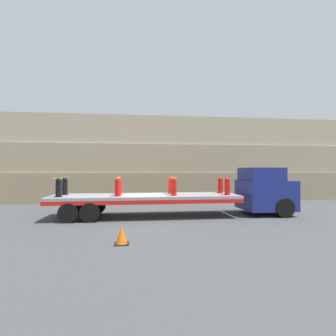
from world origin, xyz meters
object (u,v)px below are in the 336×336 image
at_px(fire_hydrant_red_near_2, 174,187).
at_px(traffic_cone, 122,235).
at_px(fire_hydrant_black_far_0, 65,186).
at_px(truck_cab, 266,191).
at_px(fire_hydrant_red_near_1, 118,187).
at_px(fire_hydrant_black_near_0, 59,188).
at_px(fire_hydrant_red_near_3, 227,186).
at_px(flatbed_trailer, 133,199).
at_px(fire_hydrant_red_far_2, 171,186).
at_px(fire_hydrant_red_far_1, 119,186).
at_px(fire_hydrant_red_far_3, 220,185).

relative_size(fire_hydrant_red_near_2, traffic_cone, 1.45).
relative_size(fire_hydrant_black_far_0, traffic_cone, 1.45).
relative_size(truck_cab, fire_hydrant_red_near_2, 2.85).
bearing_deg(fire_hydrant_black_far_0, fire_hydrant_red_near_2, -11.30).
bearing_deg(fire_hydrant_red_near_1, truck_cab, 3.99).
bearing_deg(truck_cab, fire_hydrant_red_near_2, -173.89).
height_order(fire_hydrant_black_near_0, fire_hydrant_red_near_3, same).
bearing_deg(traffic_cone, flatbed_trailer, 86.22).
relative_size(flatbed_trailer, fire_hydrant_black_near_0, 10.61).
relative_size(fire_hydrant_red_near_2, fire_hydrant_red_far_2, 1.00).
distance_m(truck_cab, fire_hydrant_black_near_0, 10.99).
height_order(fire_hydrant_red_near_1, traffic_cone, fire_hydrant_red_near_1).
xyz_separation_m(fire_hydrant_black_near_0, fire_hydrant_red_far_1, (2.84, 1.13, 0.00)).
xyz_separation_m(fire_hydrant_red_near_2, fire_hydrant_red_far_3, (2.84, 1.13, 0.00)).
xyz_separation_m(flatbed_trailer, traffic_cone, (-0.33, -5.06, -0.63)).
distance_m(fire_hydrant_black_far_0, fire_hydrant_red_far_1, 2.84).
relative_size(truck_cab, fire_hydrant_red_near_1, 2.85).
xyz_separation_m(truck_cab, fire_hydrant_red_near_1, (-8.14, -0.57, 0.28)).
xyz_separation_m(fire_hydrant_red_far_3, traffic_cone, (-5.24, -5.62, -1.29)).
bearing_deg(fire_hydrant_red_far_3, fire_hydrant_red_far_1, 180.00).
height_order(flatbed_trailer, fire_hydrant_red_far_3, fire_hydrant_red_far_3).
bearing_deg(flatbed_trailer, fire_hydrant_red_far_1, 143.64).
relative_size(fire_hydrant_red_near_1, fire_hydrant_red_near_3, 1.00).
bearing_deg(fire_hydrant_red_near_2, fire_hydrant_black_near_0, 180.00).
distance_m(fire_hydrant_red_far_3, traffic_cone, 7.79).
bearing_deg(flatbed_trailer, fire_hydrant_black_far_0, 171.07).
xyz_separation_m(fire_hydrant_red_near_1, fire_hydrant_red_far_2, (2.84, 1.13, 0.00)).
bearing_deg(fire_hydrant_black_far_0, fire_hydrant_red_near_3, -7.59).
relative_size(truck_cab, fire_hydrant_red_far_1, 2.85).
distance_m(fire_hydrant_red_far_1, fire_hydrant_red_far_2, 2.84).
relative_size(fire_hydrant_red_far_1, fire_hydrant_red_near_2, 1.00).
distance_m(fire_hydrant_red_near_2, fire_hydrant_red_far_2, 1.13).
relative_size(fire_hydrant_red_near_1, fire_hydrant_red_far_2, 1.00).
distance_m(fire_hydrant_red_near_1, fire_hydrant_red_far_3, 5.79).
relative_size(truck_cab, fire_hydrant_red_near_3, 2.85).
xyz_separation_m(truck_cab, flatbed_trailer, (-7.37, 0.00, -0.37)).
bearing_deg(truck_cab, flatbed_trailer, 180.00).
relative_size(fire_hydrant_black_far_0, fire_hydrant_red_far_3, 1.00).
relative_size(fire_hydrant_red_near_2, fire_hydrant_red_far_3, 1.00).
bearing_deg(fire_hydrant_red_near_2, fire_hydrant_red_far_3, 21.79).
xyz_separation_m(fire_hydrant_red_far_2, fire_hydrant_red_far_3, (2.84, 0.00, 0.00)).
bearing_deg(fire_hydrant_red_far_1, fire_hydrant_red_near_1, -90.00).
xyz_separation_m(flatbed_trailer, fire_hydrant_red_far_2, (2.07, 0.57, 0.66)).
relative_size(fire_hydrant_red_near_3, traffic_cone, 1.45).
xyz_separation_m(fire_hydrant_black_far_0, fire_hydrant_red_near_1, (2.84, -1.13, 0.00)).
bearing_deg(flatbed_trailer, fire_hydrant_red_near_3, -6.60).
distance_m(fire_hydrant_black_far_0, fire_hydrant_red_near_1, 3.05).
distance_m(fire_hydrant_black_near_0, fire_hydrant_red_near_2, 5.67).
bearing_deg(flatbed_trailer, fire_hydrant_red_far_3, 6.60).
distance_m(fire_hydrant_red_near_1, fire_hydrant_red_far_1, 1.13).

